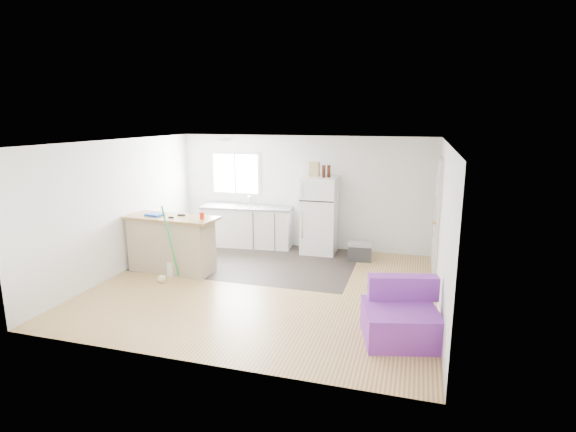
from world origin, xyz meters
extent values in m
cube|color=#9C6F41|center=(0.00, 0.00, -0.01)|extent=(5.50, 5.00, 0.01)
cube|color=white|center=(0.00, 0.00, 2.40)|extent=(5.50, 5.00, 0.01)
cube|color=white|center=(0.00, 2.50, 1.20)|extent=(5.50, 0.01, 2.40)
cube|color=white|center=(0.00, -2.50, 1.20)|extent=(5.50, 0.01, 2.40)
cube|color=white|center=(-2.75, 0.00, 1.20)|extent=(0.01, 5.00, 2.40)
cube|color=white|center=(2.75, 0.00, 1.20)|extent=(0.01, 5.00, 2.40)
cube|color=#2D2521|center=(-0.73, 1.25, 0.00)|extent=(4.05, 2.50, 0.00)
cube|color=white|center=(-1.55, 2.49, 1.55)|extent=(1.18, 0.04, 0.98)
cube|color=white|center=(-1.55, 2.47, 1.55)|extent=(1.05, 0.01, 0.85)
cube|color=white|center=(-1.55, 2.46, 1.55)|extent=(0.03, 0.02, 0.85)
cube|color=white|center=(2.72, 1.55, 1.01)|extent=(0.05, 0.82, 2.03)
cube|color=white|center=(2.73, 1.55, 1.02)|extent=(0.03, 0.92, 2.10)
sphere|color=gold|center=(2.67, 1.23, 1.00)|extent=(0.07, 0.07, 0.07)
cylinder|color=white|center=(-1.20, 1.20, 2.36)|extent=(0.30, 0.30, 0.07)
cube|color=white|center=(-1.17, 2.19, 0.42)|extent=(1.97, 0.76, 0.85)
cube|color=slate|center=(-1.17, 2.19, 0.87)|extent=(2.03, 0.80, 0.04)
cube|color=silver|center=(-1.17, 2.16, 0.87)|extent=(0.57, 0.45, 0.06)
cube|color=tan|center=(-1.89, 0.24, 0.49)|extent=(1.56, 0.63, 0.99)
cube|color=#A57F46|center=(-1.86, 0.24, 1.01)|extent=(1.71, 0.74, 0.04)
cube|color=white|center=(0.44, 2.15, 0.80)|extent=(0.71, 0.67, 1.59)
cube|color=black|center=(0.44, 1.82, 1.14)|extent=(0.70, 0.02, 0.02)
cube|color=silver|center=(0.16, 1.82, 1.35)|extent=(0.03, 0.02, 0.29)
cube|color=silver|center=(0.16, 1.82, 0.65)|extent=(0.03, 0.02, 0.56)
cube|color=#2E2E30|center=(1.33, 1.85, 0.15)|extent=(0.48, 0.34, 0.30)
cube|color=gray|center=(1.33, 1.85, 0.33)|extent=(0.50, 0.36, 0.06)
cube|color=purple|center=(2.25, -1.26, 0.21)|extent=(1.09, 1.05, 0.43)
cube|color=purple|center=(2.25, -0.94, 0.59)|extent=(0.93, 0.43, 0.32)
cube|color=silver|center=(-1.77, 0.00, 0.13)|extent=(0.17, 0.14, 0.26)
cylinder|color=#173AA5|center=(-1.77, 0.00, 0.29)|extent=(0.06, 0.06, 0.05)
cylinder|color=green|center=(-1.63, -0.21, 0.70)|extent=(0.08, 0.36, 1.32)
sphere|color=beige|center=(-1.76, -0.34, 0.06)|extent=(0.15, 0.15, 0.15)
cylinder|color=red|center=(-1.25, 0.23, 1.09)|extent=(0.09, 0.09, 0.12)
cube|color=blue|center=(-2.19, 0.23, 1.05)|extent=(0.33, 0.27, 0.04)
cube|color=black|center=(-1.72, 0.35, 1.05)|extent=(0.15, 0.09, 0.03)
cube|color=black|center=(-1.81, 0.13, 1.04)|extent=(0.11, 0.07, 0.03)
cube|color=tan|center=(0.32, 2.14, 1.74)|extent=(0.21, 0.12, 0.30)
cylinder|color=#361409|center=(0.53, 2.10, 1.72)|extent=(0.07, 0.07, 0.25)
cylinder|color=#361409|center=(0.62, 2.14, 1.72)|extent=(0.09, 0.09, 0.25)
camera|label=1|loc=(2.36, -6.71, 2.78)|focal=28.00mm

